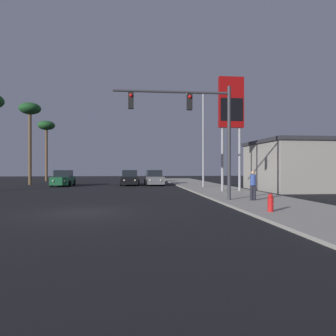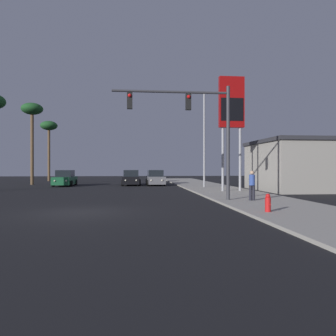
{
  "view_description": "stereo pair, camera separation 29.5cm",
  "coord_description": "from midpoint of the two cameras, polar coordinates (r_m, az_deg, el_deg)",
  "views": [
    {
      "loc": [
        2.14,
        -14.62,
        1.98
      ],
      "look_at": [
        4.85,
        9.16,
        1.93
      ],
      "focal_mm": 35.0,
      "sensor_mm": 36.0,
      "label": 1
    },
    {
      "loc": [
        2.43,
        -14.65,
        1.98
      ],
      "look_at": [
        4.85,
        9.16,
        1.93
      ],
      "focal_mm": 35.0,
      "sensor_mm": 36.0,
      "label": 2
    }
  ],
  "objects": [
    {
      "name": "pedestrian_on_sidewalk",
      "position": [
        18.98,
        14.85,
        -2.73
      ],
      "size": [
        0.34,
        0.32,
        1.67
      ],
      "color": "#23232D",
      "rests_on": "sidewalk_right"
    },
    {
      "name": "gas_station_sign",
      "position": [
        26.7,
        11.31,
        10.12
      ],
      "size": [
        2.0,
        0.42,
        9.0
      ],
      "color": "#99999E",
      "rests_on": "sidewalk_right"
    },
    {
      "name": "car_grey",
      "position": [
        36.09,
        -1.97,
        -1.81
      ],
      "size": [
        2.04,
        4.34,
        1.68
      ],
      "rotation": [
        0.0,
        0.0,
        3.18
      ],
      "color": "slate",
      "rests_on": "ground"
    },
    {
      "name": "sidewalk_right",
      "position": [
        25.74,
        10.53,
        -4.16
      ],
      "size": [
        5.0,
        60.0,
        0.12
      ],
      "color": "#9E998E",
      "rests_on": "ground"
    },
    {
      "name": "palm_tree_far",
      "position": [
        50.45,
        -19.87,
        6.42
      ],
      "size": [
        2.4,
        2.4,
        8.66
      ],
      "color": "brown",
      "rests_on": "ground"
    },
    {
      "name": "car_green",
      "position": [
        36.43,
        -17.28,
        -1.8
      ],
      "size": [
        2.04,
        4.33,
        1.68
      ],
      "rotation": [
        0.0,
        0.0,
        3.11
      ],
      "color": "#195933",
      "rests_on": "ground"
    },
    {
      "name": "ground_plane",
      "position": [
        14.95,
        -14.66,
        -7.49
      ],
      "size": [
        120.0,
        120.0,
        0.0
      ],
      "primitive_type": "plane",
      "color": "black"
    },
    {
      "name": "car_black",
      "position": [
        36.26,
        -6.19,
        -1.81
      ],
      "size": [
        2.04,
        4.32,
        1.68
      ],
      "rotation": [
        0.0,
        0.0,
        3.13
      ],
      "color": "black",
      "rests_on": "ground"
    },
    {
      "name": "fire_hydrant",
      "position": [
        14.4,
        17.57,
        -5.83
      ],
      "size": [
        0.24,
        0.34,
        0.76
      ],
      "color": "red",
      "rests_on": "sidewalk_right"
    },
    {
      "name": "traffic_light_mast",
      "position": [
        18.78,
        5.33,
        8.43
      ],
      "size": [
        6.68,
        0.36,
        6.5
      ],
      "color": "#38383D",
      "rests_on": "sidewalk_right"
    },
    {
      "name": "street_lamp",
      "position": [
        31.3,
        6.36,
        5.88
      ],
      "size": [
        1.74,
        0.24,
        9.0
      ],
      "color": "#99999E",
      "rests_on": "sidewalk_right"
    },
    {
      "name": "palm_tree_mid",
      "position": [
        40.78,
        -22.4,
        8.74
      ],
      "size": [
        2.4,
        2.4,
        9.32
      ],
      "color": "brown",
      "rests_on": "ground"
    },
    {
      "name": "building_gas_station",
      "position": [
        31.0,
        24.67,
        0.44
      ],
      "size": [
        10.3,
        8.3,
        4.3
      ],
      "color": "gray",
      "rests_on": "ground"
    }
  ]
}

